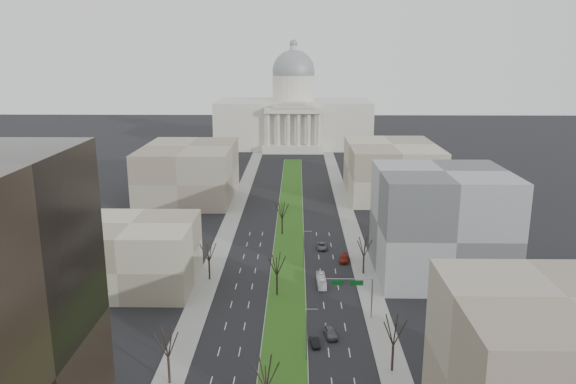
# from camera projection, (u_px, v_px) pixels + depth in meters

# --- Properties ---
(ground) EXTENTS (600.00, 600.00, 0.00)m
(ground) POSITION_uv_depth(u_px,v_px,m) (289.00, 234.00, 154.90)
(ground) COLOR black
(ground) RESTS_ON ground
(median) EXTENTS (8.00, 222.03, 0.20)m
(median) POSITION_uv_depth(u_px,v_px,m) (289.00, 235.00, 153.89)
(median) COLOR #999993
(median) RESTS_ON ground
(sidewalk_left) EXTENTS (5.00, 330.00, 0.15)m
(sidewalk_left) POSITION_uv_depth(u_px,v_px,m) (213.00, 268.00, 130.92)
(sidewalk_left) COLOR gray
(sidewalk_left) RESTS_ON ground
(sidewalk_right) EXTENTS (5.00, 330.00, 0.15)m
(sidewalk_right) POSITION_uv_depth(u_px,v_px,m) (363.00, 269.00, 130.35)
(sidewalk_right) COLOR gray
(sidewalk_right) RESTS_ON ground
(capitol) EXTENTS (80.00, 46.00, 55.00)m
(capitol) POSITION_uv_depth(u_px,v_px,m) (293.00, 115.00, 295.98)
(capitol) COLOR beige
(capitol) RESTS_ON ground
(building_beige_left) EXTENTS (26.00, 22.00, 14.00)m
(building_beige_left) POSITION_uv_depth(u_px,v_px,m) (133.00, 254.00, 119.79)
(building_beige_left) COLOR gray
(building_beige_left) RESTS_ON ground
(building_tan_right) EXTENTS (26.00, 24.00, 22.00)m
(building_tan_right) POSITION_uv_depth(u_px,v_px,m) (557.00, 383.00, 66.35)
(building_tan_right) COLOR gray
(building_tan_right) RESTS_ON ground
(building_grey_right) EXTENTS (28.00, 26.00, 24.00)m
(building_grey_right) POSITION_uv_depth(u_px,v_px,m) (441.00, 224.00, 124.27)
(building_grey_right) COLOR #5B5E60
(building_grey_right) RESTS_ON ground
(building_far_left) EXTENTS (30.00, 40.00, 18.00)m
(building_far_left) POSITION_uv_depth(u_px,v_px,m) (189.00, 172.00, 192.06)
(building_far_left) COLOR gray
(building_far_left) RESTS_ON ground
(building_far_right) EXTENTS (30.00, 40.00, 18.00)m
(building_far_right) POSITION_uv_depth(u_px,v_px,m) (391.00, 170.00, 195.78)
(building_far_right) COLOR gray
(building_far_right) RESTS_ON ground
(tree_left_mid) EXTENTS (5.40, 5.40, 9.72)m
(tree_left_mid) POSITION_uv_depth(u_px,v_px,m) (167.00, 342.00, 83.65)
(tree_left_mid) COLOR black
(tree_left_mid) RESTS_ON ground
(tree_left_far) EXTENTS (5.28, 5.28, 9.50)m
(tree_left_far) POSITION_uv_depth(u_px,v_px,m) (209.00, 251.00, 122.48)
(tree_left_far) COLOR black
(tree_left_far) RESTS_ON ground
(tree_right_mid) EXTENTS (5.52, 5.52, 9.94)m
(tree_right_mid) POSITION_uv_depth(u_px,v_px,m) (394.00, 330.00, 86.93)
(tree_right_mid) COLOR black
(tree_right_mid) RESTS_ON ground
(tree_right_far) EXTENTS (5.04, 5.04, 9.07)m
(tree_right_far) POSITION_uv_depth(u_px,v_px,m) (364.00, 247.00, 125.88)
(tree_right_far) COLOR black
(tree_right_far) RESTS_ON ground
(tree_median_a) EXTENTS (5.40, 5.40, 9.72)m
(tree_median_a) POSITION_uv_depth(u_px,v_px,m) (266.00, 373.00, 75.65)
(tree_median_a) COLOR black
(tree_median_a) RESTS_ON ground
(tree_median_b) EXTENTS (5.40, 5.40, 9.72)m
(tree_median_b) POSITION_uv_depth(u_px,v_px,m) (277.00, 264.00, 114.44)
(tree_median_b) COLOR black
(tree_median_b) RESTS_ON ground
(tree_median_c) EXTENTS (5.40, 5.40, 9.72)m
(tree_median_c) POSITION_uv_depth(u_px,v_px,m) (282.00, 210.00, 153.23)
(tree_median_c) COLOR black
(tree_median_c) RESTS_ON ground
(streetlamp_median_b) EXTENTS (1.90, 0.20, 9.16)m
(streetlamp_median_b) POSITION_uv_depth(u_px,v_px,m) (307.00, 334.00, 90.63)
(streetlamp_median_b) COLOR gray
(streetlamp_median_b) RESTS_ON ground
(streetlamp_median_c) EXTENTS (1.90, 0.20, 9.16)m
(streetlamp_median_c) POSITION_uv_depth(u_px,v_px,m) (304.00, 249.00, 129.42)
(streetlamp_median_c) COLOR gray
(streetlamp_median_c) RESTS_ON ground
(mast_arm_signs) EXTENTS (9.12, 0.24, 8.09)m
(mast_arm_signs) POSITION_uv_depth(u_px,v_px,m) (358.00, 288.00, 104.73)
(mast_arm_signs) COLOR gray
(mast_arm_signs) RESTS_ON ground
(car_grey_near) EXTENTS (2.73, 5.08, 1.64)m
(car_grey_near) POSITION_uv_depth(u_px,v_px,m) (330.00, 332.00, 99.27)
(car_grey_near) COLOR #4F5057
(car_grey_near) RESTS_ON ground
(car_black) EXTENTS (1.95, 4.21, 1.34)m
(car_black) POSITION_uv_depth(u_px,v_px,m) (315.00, 341.00, 96.50)
(car_black) COLOR black
(car_black) RESTS_ON ground
(car_red) EXTENTS (2.97, 5.58, 1.54)m
(car_red) POSITION_uv_depth(u_px,v_px,m) (344.00, 258.00, 134.89)
(car_red) COLOR maroon
(car_red) RESTS_ON ground
(car_grey_far) EXTENTS (2.44, 5.25, 1.46)m
(car_grey_far) POSITION_uv_depth(u_px,v_px,m) (322.00, 246.00, 143.51)
(car_grey_far) COLOR #57585F
(car_grey_far) RESTS_ON ground
(box_van) EXTENTS (2.03, 7.57, 2.09)m
(box_van) POSITION_uv_depth(u_px,v_px,m) (321.00, 281.00, 121.05)
(box_van) COLOR white
(box_van) RESTS_ON ground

